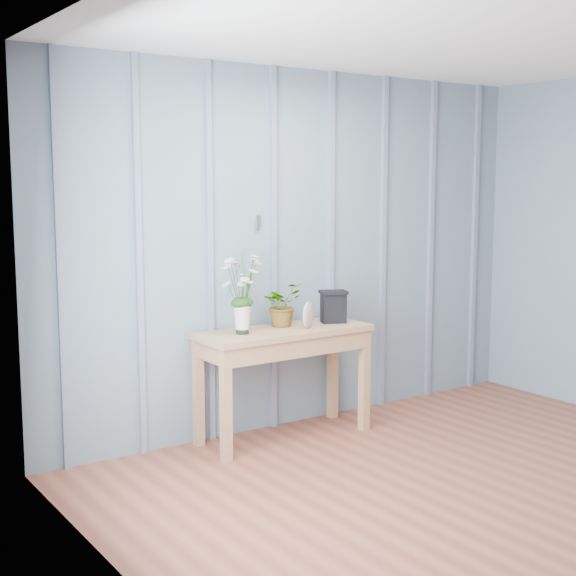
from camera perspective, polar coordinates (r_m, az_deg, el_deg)
ground at (r=4.41m, az=18.85°, el=-15.94°), size 4.50×4.50×0.00m
room_shell at (r=4.65m, az=10.73°, el=10.65°), size 4.00×4.50×2.50m
sideboard at (r=5.39m, az=-0.30°, el=-4.10°), size 1.20×0.45×0.75m
daisy_vase at (r=5.14m, az=-3.29°, el=0.33°), size 0.37×0.28×0.53m
spider_plant at (r=5.44m, az=-0.42°, el=-1.16°), size 0.31×0.28×0.30m
felt_disc_vessel at (r=5.37m, az=1.44°, el=-1.91°), size 0.18×0.15×0.18m
carved_box at (r=5.58m, az=3.25°, el=-1.31°), size 0.22×0.20×0.22m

